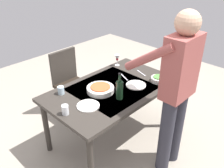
{
  "coord_description": "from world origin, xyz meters",
  "views": [
    {
      "loc": [
        1.7,
        1.66,
        2.11
      ],
      "look_at": [
        0.0,
        0.0,
        0.77
      ],
      "focal_mm": 39.02,
      "sensor_mm": 36.0,
      "label": 1
    }
  ],
  "objects_px": {
    "wine_bottle": "(119,89)",
    "water_cup_near_left": "(65,110)",
    "side_bowl_salad": "(159,79)",
    "dinner_plate_near": "(136,85)",
    "serving_bowl_pasta": "(100,89)",
    "wine_glass_left": "(117,58)",
    "dinner_plate_far": "(88,106)",
    "chair_near": "(69,79)",
    "water_cup_near_right": "(61,90)",
    "dining_table": "(112,93)",
    "person_server": "(176,87)"
  },
  "relations": [
    {
      "from": "wine_bottle",
      "to": "water_cup_near_left",
      "type": "xyz_separation_m",
      "value": [
        0.56,
        -0.18,
        -0.06
      ]
    },
    {
      "from": "wine_bottle",
      "to": "side_bowl_salad",
      "type": "height_order",
      "value": "wine_bottle"
    },
    {
      "from": "side_bowl_salad",
      "to": "dinner_plate_near",
      "type": "relative_size",
      "value": 0.78
    },
    {
      "from": "serving_bowl_pasta",
      "to": "side_bowl_salad",
      "type": "relative_size",
      "value": 1.67
    },
    {
      "from": "wine_glass_left",
      "to": "side_bowl_salad",
      "type": "height_order",
      "value": "wine_glass_left"
    },
    {
      "from": "serving_bowl_pasta",
      "to": "dinner_plate_near",
      "type": "relative_size",
      "value": 1.3
    },
    {
      "from": "dinner_plate_near",
      "to": "dinner_plate_far",
      "type": "xyz_separation_m",
      "value": [
        0.66,
        -0.08,
        0.0
      ]
    },
    {
      "from": "chair_near",
      "to": "wine_glass_left",
      "type": "bearing_deg",
      "value": 136.26
    },
    {
      "from": "wine_glass_left",
      "to": "water_cup_near_right",
      "type": "xyz_separation_m",
      "value": [
        0.95,
        0.06,
        -0.06
      ]
    },
    {
      "from": "dining_table",
      "to": "wine_glass_left",
      "type": "relative_size",
      "value": 9.9
    },
    {
      "from": "wine_glass_left",
      "to": "serving_bowl_pasta",
      "type": "xyz_separation_m",
      "value": [
        0.63,
        0.34,
        -0.07
      ]
    },
    {
      "from": "dinner_plate_near",
      "to": "serving_bowl_pasta",
      "type": "bearing_deg",
      "value": -27.32
    },
    {
      "from": "wine_bottle",
      "to": "serving_bowl_pasta",
      "type": "height_order",
      "value": "wine_bottle"
    },
    {
      "from": "dinner_plate_far",
      "to": "dining_table",
      "type": "bearing_deg",
      "value": -168.92
    },
    {
      "from": "water_cup_near_right",
      "to": "side_bowl_salad",
      "type": "distance_m",
      "value": 1.14
    },
    {
      "from": "wine_glass_left",
      "to": "serving_bowl_pasta",
      "type": "distance_m",
      "value": 0.71
    },
    {
      "from": "dining_table",
      "to": "water_cup_near_left",
      "type": "xyz_separation_m",
      "value": [
        0.66,
        0.03,
        0.12
      ]
    },
    {
      "from": "water_cup_near_left",
      "to": "water_cup_near_right",
      "type": "height_order",
      "value": "water_cup_near_left"
    },
    {
      "from": "dining_table",
      "to": "dinner_plate_far",
      "type": "height_order",
      "value": "dinner_plate_far"
    },
    {
      "from": "person_server",
      "to": "dinner_plate_far",
      "type": "relative_size",
      "value": 7.34
    },
    {
      "from": "wine_glass_left",
      "to": "dinner_plate_near",
      "type": "distance_m",
      "value": 0.59
    },
    {
      "from": "person_server",
      "to": "side_bowl_salad",
      "type": "height_order",
      "value": "person_server"
    },
    {
      "from": "wine_glass_left",
      "to": "dinner_plate_near",
      "type": "relative_size",
      "value": 0.66
    },
    {
      "from": "wine_bottle",
      "to": "wine_glass_left",
      "type": "distance_m",
      "value": 0.82
    },
    {
      "from": "wine_glass_left",
      "to": "serving_bowl_pasta",
      "type": "relative_size",
      "value": 0.5
    },
    {
      "from": "wine_glass_left",
      "to": "dinner_plate_far",
      "type": "xyz_separation_m",
      "value": [
        0.91,
        0.45,
        -0.1
      ]
    },
    {
      "from": "wine_bottle",
      "to": "wine_glass_left",
      "type": "bearing_deg",
      "value": -135.17
    },
    {
      "from": "dining_table",
      "to": "serving_bowl_pasta",
      "type": "distance_m",
      "value": 0.18
    },
    {
      "from": "dining_table",
      "to": "wine_bottle",
      "type": "height_order",
      "value": "wine_bottle"
    },
    {
      "from": "dinner_plate_near",
      "to": "dining_table",
      "type": "bearing_deg",
      "value": -34.88
    },
    {
      "from": "dining_table",
      "to": "dinner_plate_near",
      "type": "bearing_deg",
      "value": 145.12
    },
    {
      "from": "wine_bottle",
      "to": "side_bowl_salad",
      "type": "distance_m",
      "value": 0.6
    },
    {
      "from": "dining_table",
      "to": "water_cup_near_right",
      "type": "xyz_separation_m",
      "value": [
        0.47,
        -0.31,
        0.12
      ]
    },
    {
      "from": "dining_table",
      "to": "person_server",
      "type": "height_order",
      "value": "person_server"
    },
    {
      "from": "wine_bottle",
      "to": "water_cup_near_left",
      "type": "relative_size",
      "value": 3.05
    },
    {
      "from": "water_cup_near_left",
      "to": "dinner_plate_far",
      "type": "relative_size",
      "value": 0.42
    },
    {
      "from": "water_cup_near_left",
      "to": "side_bowl_salad",
      "type": "height_order",
      "value": "water_cup_near_left"
    },
    {
      "from": "wine_bottle",
      "to": "serving_bowl_pasta",
      "type": "bearing_deg",
      "value": -79.93
    },
    {
      "from": "side_bowl_salad",
      "to": "water_cup_near_left",
      "type": "bearing_deg",
      "value": -12.83
    },
    {
      "from": "chair_near",
      "to": "side_bowl_salad",
      "type": "xyz_separation_m",
      "value": [
        -0.49,
        1.12,
        0.23
      ]
    },
    {
      "from": "dining_table",
      "to": "side_bowl_salad",
      "type": "xyz_separation_m",
      "value": [
        -0.49,
        0.29,
        0.11
      ]
    },
    {
      "from": "wine_bottle",
      "to": "water_cup_near_right",
      "type": "relative_size",
      "value": 3.4
    },
    {
      "from": "chair_near",
      "to": "wine_bottle",
      "type": "bearing_deg",
      "value": 84.39
    },
    {
      "from": "dining_table",
      "to": "person_server",
      "type": "relative_size",
      "value": 0.88
    },
    {
      "from": "chair_near",
      "to": "water_cup_near_left",
      "type": "relative_size",
      "value": 9.37
    },
    {
      "from": "person_server",
      "to": "serving_bowl_pasta",
      "type": "relative_size",
      "value": 5.63
    },
    {
      "from": "side_bowl_salad",
      "to": "dining_table",
      "type": "bearing_deg",
      "value": -30.64
    },
    {
      "from": "dining_table",
      "to": "wine_glass_left",
      "type": "height_order",
      "value": "wine_glass_left"
    },
    {
      "from": "dinner_plate_far",
      "to": "wine_glass_left",
      "type": "bearing_deg",
      "value": -153.4
    },
    {
      "from": "chair_near",
      "to": "dinner_plate_far",
      "type": "xyz_separation_m",
      "value": [
        0.43,
        0.91,
        0.2
      ]
    }
  ]
}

